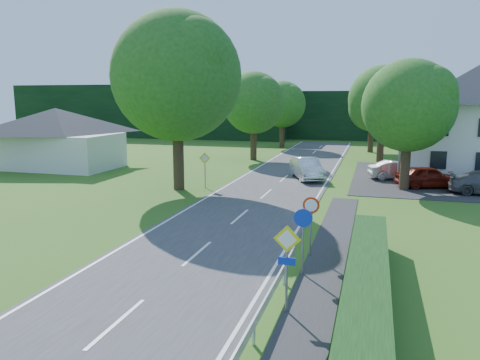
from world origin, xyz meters
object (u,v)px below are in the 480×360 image
(streetlight, at_px, (399,121))
(moving_car, at_px, (307,169))
(parked_car_red, at_px, (429,177))
(parasol, at_px, (440,166))
(parked_car_silver_a, at_px, (397,170))
(motorcycle, at_px, (314,163))

(streetlight, bearing_deg, moving_car, 177.94)
(parked_car_red, relative_size, parasol, 2.26)
(moving_car, xyz_separation_m, parked_car_silver_a, (6.50, 1.76, -0.11))
(motorcycle, xyz_separation_m, parasol, (9.86, -1.54, 0.36))
(streetlight, distance_m, parasol, 6.30)
(parasol, bearing_deg, streetlight, -129.98)
(moving_car, height_order, parked_car_red, moving_car)
(moving_car, distance_m, parasol, 10.41)
(streetlight, xyz_separation_m, parasol, (3.34, 3.98, -3.55))
(parked_car_red, distance_m, parked_car_silver_a, 3.42)
(streetlight, relative_size, parked_car_red, 1.83)
(moving_car, bearing_deg, parked_car_red, -29.34)
(parked_car_silver_a, height_order, parasol, parasol)
(parked_car_silver_a, relative_size, parasol, 2.14)
(moving_car, relative_size, motorcycle, 2.48)
(parked_car_silver_a, xyz_separation_m, parasol, (3.21, 1.99, 0.19))
(streetlight, xyz_separation_m, parked_car_silver_a, (0.13, 1.99, -3.74))
(streetlight, bearing_deg, motorcycle, 139.72)
(streetlight, bearing_deg, parked_car_silver_a, 86.18)
(streetlight, distance_m, moving_car, 7.33)
(streetlight, relative_size, parked_car_silver_a, 1.93)
(moving_car, bearing_deg, motorcycle, 69.51)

